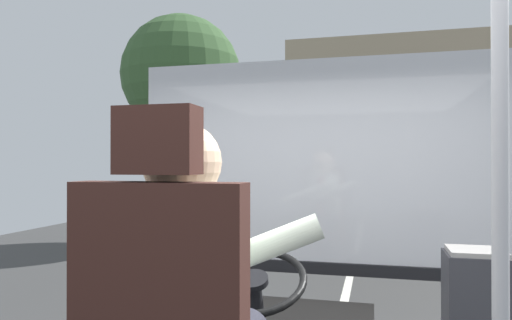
# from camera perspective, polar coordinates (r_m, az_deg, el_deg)

# --- Properties ---
(ground) EXTENTS (18.00, 44.00, 0.06)m
(ground) POSITION_cam_1_polar(r_m,az_deg,el_deg) (10.61, 11.98, -10.64)
(ground) COLOR #373737
(bus_driver) EXTENTS (0.80, 0.56, 0.83)m
(bus_driver) POSITION_cam_1_polar(r_m,az_deg,el_deg) (1.52, -8.21, -15.79)
(bus_driver) COLOR #282833
(bus_driver) RESTS_ON driver_seat
(handrail_pole) EXTENTS (0.04, 0.04, 2.03)m
(handrail_pole) POSITION_cam_1_polar(r_m,az_deg,el_deg) (1.45, 27.42, -8.90)
(handrail_pole) COLOR #B7B7BC
(handrail_pole) RESTS_ON bus_floor
(windshield_panel) EXTENTS (2.50, 0.08, 1.48)m
(windshield_panel) POSITION_cam_1_polar(r_m,az_deg,el_deg) (3.28, 7.03, -3.54)
(windshield_panel) COLOR silver
(street_tree) EXTENTS (2.79, 2.79, 5.35)m
(street_tree) POSITION_cam_1_polar(r_m,az_deg,el_deg) (11.43, -9.03, 10.03)
(street_tree) COLOR #4C3828
(street_tree) RESTS_ON ground
(shop_building) EXTENTS (13.82, 5.38, 6.22)m
(shop_building) POSITION_cam_1_polar(r_m,az_deg,el_deg) (19.41, 25.59, 3.33)
(shop_building) COLOR tan
(shop_building) RESTS_ON ground
(parked_car_red) EXTENTS (2.04, 4.35, 1.40)m
(parked_car_red) POSITION_cam_1_polar(r_m,az_deg,el_deg) (18.84, 26.68, -3.82)
(parked_car_red) COLOR maroon
(parked_car_red) RESTS_ON ground
(parked_car_white) EXTENTS (2.03, 4.22, 1.32)m
(parked_car_white) POSITION_cam_1_polar(r_m,az_deg,el_deg) (23.46, 23.88, -3.23)
(parked_car_white) COLOR silver
(parked_car_white) RESTS_ON ground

